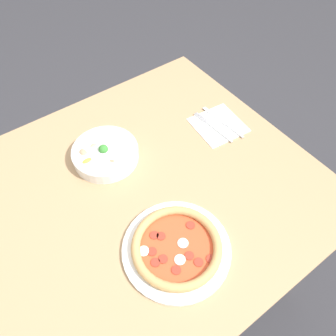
# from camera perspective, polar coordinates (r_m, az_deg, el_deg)

# --- Properties ---
(ground_plane) EXTENTS (8.00, 8.00, 0.00)m
(ground_plane) POSITION_cam_1_polar(r_m,az_deg,el_deg) (1.76, -2.94, -17.74)
(ground_plane) COLOR #333338
(dining_table) EXTENTS (1.12, 1.01, 0.77)m
(dining_table) POSITION_cam_1_polar(r_m,az_deg,el_deg) (1.16, -4.29, -6.54)
(dining_table) COLOR tan
(dining_table) RESTS_ON ground_plane
(pizza) EXTENTS (0.31, 0.31, 0.04)m
(pizza) POSITION_cam_1_polar(r_m,az_deg,el_deg) (0.95, 1.49, -13.66)
(pizza) COLOR white
(pizza) RESTS_ON dining_table
(bowl) EXTENTS (0.23, 0.23, 0.07)m
(bowl) POSITION_cam_1_polar(r_m,az_deg,el_deg) (1.14, -10.88, 2.58)
(bowl) COLOR white
(bowl) RESTS_ON dining_table
(napkin) EXTENTS (0.19, 0.19, 0.00)m
(napkin) POSITION_cam_1_polar(r_m,az_deg,el_deg) (1.26, 8.75, 7.42)
(napkin) COLOR white
(napkin) RESTS_ON dining_table
(fork) EXTENTS (0.02, 0.20, 0.00)m
(fork) POSITION_cam_1_polar(r_m,az_deg,el_deg) (1.25, 7.93, 7.01)
(fork) COLOR silver
(fork) RESTS_ON napkin
(knife) EXTENTS (0.03, 0.21, 0.01)m
(knife) POSITION_cam_1_polar(r_m,az_deg,el_deg) (1.27, 9.80, 7.70)
(knife) COLOR silver
(knife) RESTS_ON napkin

